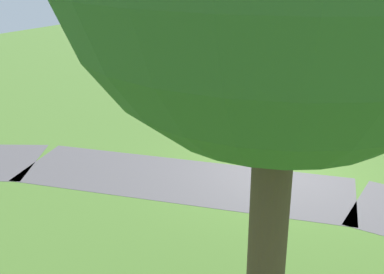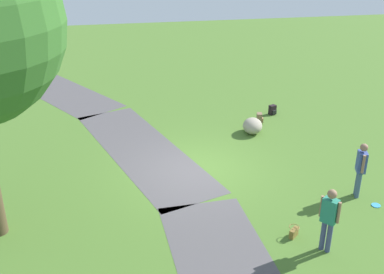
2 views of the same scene
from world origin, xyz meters
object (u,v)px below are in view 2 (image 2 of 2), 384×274
Objects in this scene: woman_with_handbag at (329,216)px; spare_backpack_on_lawn at (273,110)px; handbag_on_grass at (294,232)px; frisbee_on_grass at (376,205)px; man_near_boulder at (361,166)px; backpack_by_boulder at (259,118)px; lawn_boulder at (253,126)px.

spare_backpack_on_lawn is (8.80, -1.65, -0.83)m from woman_with_handbag.
handbag_on_grass is 3.04m from frisbee_on_grass.
man_near_boulder reaches higher than backpack_by_boulder.
lawn_boulder is 7.16m from woman_with_handbag.
spare_backpack_on_lawn is at bearing -46.96° from backpack_by_boulder.
frisbee_on_grass is at bearing -55.23° from woman_with_handbag.
backpack_by_boulder is (0.92, -0.58, -0.10)m from lawn_boulder.
spare_backpack_on_lawn is (0.76, -0.81, 0.00)m from backpack_by_boulder.
backpack_by_boulder is at bearing 13.08° from frisbee_on_grass.
man_near_boulder is 1.20m from frisbee_on_grass.
man_near_boulder is 4.49× the size of handbag_on_grass.
spare_backpack_on_lawn is at bearing -39.53° from lawn_boulder.
handbag_on_grass is at bearing 108.44° from frisbee_on_grass.
spare_backpack_on_lawn is at bearing 5.43° from frisbee_on_grass.
woman_with_handbag is at bearing 169.41° from spare_backpack_on_lawn.
woman_with_handbag reaches higher than backpack_by_boulder.
man_near_boulder is (-4.91, -1.75, 0.71)m from lawn_boulder.
woman_with_handbag is 1.02× the size of man_near_boulder.
man_near_boulder is 6.65m from spare_backpack_on_lawn.
man_near_boulder is 6.00m from backpack_by_boulder.
handbag_on_grass is (0.65, 0.56, -0.88)m from woman_with_handbag.
lawn_boulder is 2.68× the size of spare_backpack_on_lawn.
frisbee_on_grass is (-7.18, -0.68, -0.18)m from spare_backpack_on_lawn.
woman_with_handbag is at bearing 124.77° from frisbee_on_grass.
handbag_on_grass reaches higher than frisbee_on_grass.
frisbee_on_grass is (-5.50, -2.07, -0.29)m from lawn_boulder.
handbag_on_grass is 0.96× the size of spare_backpack_on_lawn.
man_near_boulder reaches higher than frisbee_on_grass.
woman_with_handbag reaches higher than spare_backpack_on_lawn.
man_near_boulder is at bearing -160.36° from lawn_boulder.
handbag_on_grass is 1.49× the size of frisbee_on_grass.
lawn_boulder is 1.09m from backpack_by_boulder.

